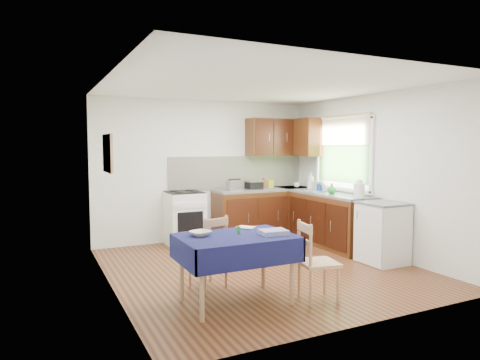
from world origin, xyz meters
name	(u,v)px	position (x,y,z in m)	size (l,w,h in m)	color
floor	(261,268)	(0.00, 0.00, 0.00)	(4.20, 4.20, 0.00)	#461F12
ceiling	(261,86)	(0.00, 0.00, 2.50)	(4.00, 4.20, 0.02)	white
wall_back	(205,170)	(0.00, 2.10, 1.25)	(4.00, 0.02, 2.50)	white
wall_front	(369,194)	(0.00, -2.10, 1.25)	(4.00, 0.02, 2.50)	white
wall_left	(110,184)	(-2.00, 0.00, 1.25)	(0.02, 4.20, 2.50)	white
wall_right	(373,174)	(2.00, 0.00, 1.25)	(0.02, 4.20, 2.50)	white
base_cabinets	(294,217)	(1.36, 1.26, 0.43)	(1.90, 2.30, 0.86)	#331D08
worktop_back	(264,190)	(1.05, 1.80, 0.88)	(1.90, 0.60, 0.04)	slate
worktop_right	(331,194)	(1.70, 0.65, 0.88)	(0.60, 1.70, 0.04)	slate
worktop_corner	(294,188)	(1.70, 1.80, 0.88)	(0.60, 0.60, 0.04)	slate
splashback	(238,172)	(0.65, 2.08, 1.20)	(2.70, 0.02, 0.60)	white
upper_cabinets	(286,137)	(1.52, 1.80, 1.85)	(1.20, 0.85, 0.70)	#331D08
stove	(185,218)	(-0.50, 1.80, 0.46)	(0.60, 0.61, 0.92)	white
window	(343,148)	(1.97, 0.70, 1.65)	(0.04, 1.48, 1.26)	#2F5422
fridge	(383,233)	(1.70, -0.55, 0.44)	(0.58, 0.60, 0.89)	white
corkboard	(108,153)	(-1.97, 0.30, 1.60)	(0.04, 0.62, 0.47)	tan
dining_table	(236,245)	(-0.87, -1.05, 0.63)	(1.22, 0.83, 0.74)	#0D1036
chair_far	(210,250)	(-0.94, -0.47, 0.46)	(0.47, 0.47, 0.87)	tan
chair_near	(315,259)	(-0.08, -1.37, 0.46)	(0.45, 0.45, 0.88)	tan
toaster	(235,185)	(0.43, 1.76, 0.99)	(0.27, 0.17, 0.21)	#AFB0B4
sandwich_press	(254,185)	(0.85, 1.83, 0.98)	(0.27, 0.24, 0.16)	black
sauce_bottle	(263,183)	(1.00, 1.74, 1.00)	(0.05, 0.05, 0.21)	#B4240E
yellow_packet	(270,184)	(1.24, 1.90, 0.97)	(0.11, 0.07, 0.15)	yellow
dish_rack	(318,190)	(1.66, 0.95, 0.92)	(0.38, 0.29, 0.18)	gray
kettle	(359,189)	(1.71, -0.03, 1.03)	(0.17, 0.17, 0.28)	white
cup	(297,185)	(1.71, 1.71, 0.95)	(0.12, 0.12, 0.09)	white
soap_bottle_a	(311,181)	(1.64, 1.15, 1.07)	(0.13, 0.13, 0.33)	white
soap_bottle_b	(320,186)	(1.66, 0.90, 0.99)	(0.09, 0.09, 0.19)	#1C42A5
soap_bottle_c	(332,189)	(1.62, 0.52, 0.99)	(0.14, 0.14, 0.17)	#268D35
plate_bowl	(200,233)	(-1.22, -0.90, 0.76)	(0.21, 0.21, 0.05)	#EFE7C3
book	(243,228)	(-0.65, -0.77, 0.74)	(0.15, 0.20, 0.02)	white
spice_jar	(239,230)	(-0.81, -0.98, 0.78)	(0.04, 0.04, 0.08)	#248526
tea_towel	(273,232)	(-0.49, -1.18, 0.76)	(0.29, 0.22, 0.05)	navy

